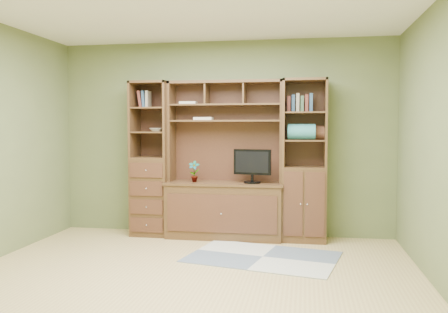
% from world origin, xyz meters
% --- Properties ---
extents(room, '(4.60, 4.10, 2.64)m').
position_xyz_m(room, '(0.00, 0.00, 1.30)').
color(room, tan).
rests_on(room, ground).
extents(center_hutch, '(1.54, 0.53, 2.05)m').
position_xyz_m(center_hutch, '(0.05, 1.73, 1.02)').
color(center_hutch, '#482E19').
rests_on(center_hutch, ground).
extents(left_tower, '(0.50, 0.45, 2.05)m').
position_xyz_m(left_tower, '(-0.95, 1.77, 1.02)').
color(left_tower, '#482E19').
rests_on(left_tower, ground).
extents(right_tower, '(0.55, 0.45, 2.05)m').
position_xyz_m(right_tower, '(1.08, 1.77, 1.02)').
color(right_tower, '#482E19').
rests_on(right_tower, ground).
extents(rug, '(1.79, 1.38, 0.01)m').
position_xyz_m(rug, '(0.63, 0.87, 0.01)').
color(rug, '#929797').
rests_on(rug, ground).
extents(monitor, '(0.52, 0.29, 0.60)m').
position_xyz_m(monitor, '(0.42, 1.70, 1.03)').
color(monitor, black).
rests_on(monitor, center_hutch).
extents(orchid, '(0.15, 0.10, 0.28)m').
position_xyz_m(orchid, '(-0.34, 1.70, 0.87)').
color(orchid, '#AE5F3B').
rests_on(orchid, center_hutch).
extents(magazines, '(0.24, 0.18, 0.04)m').
position_xyz_m(magazines, '(-0.24, 1.82, 1.56)').
color(magazines, beige).
rests_on(magazines, center_hutch).
extents(bowl, '(0.19, 0.19, 0.05)m').
position_xyz_m(bowl, '(-0.87, 1.77, 1.41)').
color(bowl, beige).
rests_on(bowl, left_tower).
extents(blanket_teal, '(0.34, 0.20, 0.20)m').
position_xyz_m(blanket_teal, '(1.04, 1.73, 1.39)').
color(blanket_teal, teal).
rests_on(blanket_teal, right_tower).
extents(blanket_red, '(0.32, 0.18, 0.18)m').
position_xyz_m(blanket_red, '(1.17, 1.85, 1.38)').
color(blanket_red, brown).
rests_on(blanket_red, right_tower).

